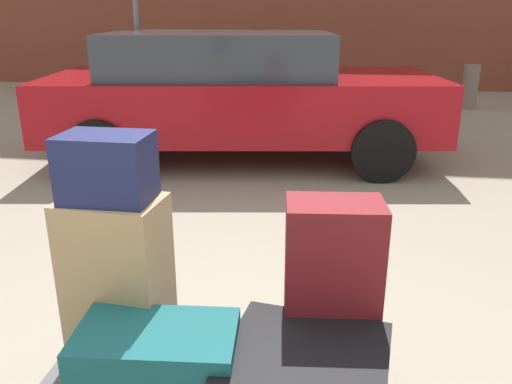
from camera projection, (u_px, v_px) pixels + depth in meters
The scene contains 8 objects.
suitcase_tan_rear_right at pixel (118, 279), 2.03m from camera, with size 0.38×0.26×0.66m, color #9E7F56.
duffel_bag_teal_front_right at pixel (158, 367), 1.81m from camera, with size 0.55×0.32×0.30m, color #144C51.
suitcase_maroon_center at pixel (332, 283), 2.00m from camera, with size 0.36×0.23×0.66m, color maroon.
suitcase_black_stacked_top at pixel (306, 380), 1.79m from camera, with size 0.54×0.48×0.25m, color black.
duffel_bag_navy_topmost_pile at pixel (107, 168), 1.88m from camera, with size 0.32×0.22×0.25m, color #191E47.
parked_car at pixel (237, 93), 5.89m from camera, with size 4.51×2.38×1.42m.
bollard_kerb_near at pixel (470, 87), 9.00m from camera, with size 0.27×0.27×0.75m, color #72665B.
no_parking_sign at pixel (137, 27), 6.49m from camera, with size 0.50×0.07×2.32m.
Camera 1 is at (0.38, -1.54, 1.67)m, focal length 36.60 mm.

